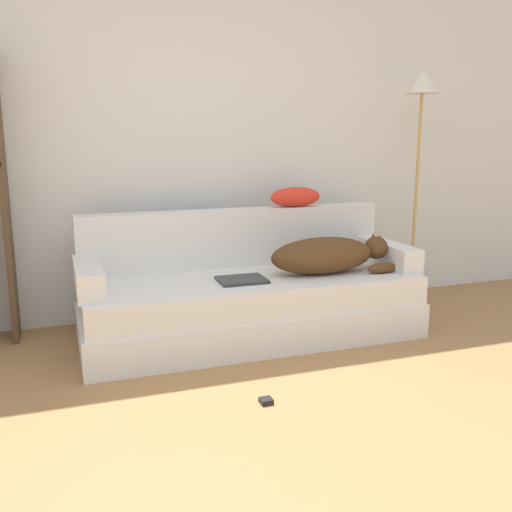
{
  "coord_description": "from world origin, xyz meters",
  "views": [
    {
      "loc": [
        -0.92,
        -1.55,
        1.27
      ],
      "look_at": [
        0.21,
        1.65,
        0.55
      ],
      "focal_mm": 40.0,
      "sensor_mm": 36.0,
      "label": 1
    }
  ],
  "objects_px": {
    "couch": "(251,307)",
    "floor_lamp": "(420,122)",
    "laptop": "(242,280)",
    "power_adapter": "(266,401)",
    "dog": "(328,255)",
    "throw_pillow": "(295,197)"
  },
  "relations": [
    {
      "from": "couch",
      "to": "floor_lamp",
      "type": "bearing_deg",
      "value": 11.32
    },
    {
      "from": "dog",
      "to": "throw_pillow",
      "type": "bearing_deg",
      "value": 97.83
    },
    {
      "from": "dog",
      "to": "floor_lamp",
      "type": "distance_m",
      "value": 1.28
    },
    {
      "from": "dog",
      "to": "floor_lamp",
      "type": "height_order",
      "value": "floor_lamp"
    },
    {
      "from": "floor_lamp",
      "to": "couch",
      "type": "bearing_deg",
      "value": -168.68
    },
    {
      "from": "couch",
      "to": "dog",
      "type": "bearing_deg",
      "value": -9.93
    },
    {
      "from": "couch",
      "to": "floor_lamp",
      "type": "xyz_separation_m",
      "value": [
        1.39,
        0.28,
        1.16
      ]
    },
    {
      "from": "couch",
      "to": "floor_lamp",
      "type": "height_order",
      "value": "floor_lamp"
    },
    {
      "from": "floor_lamp",
      "to": "power_adapter",
      "type": "height_order",
      "value": "floor_lamp"
    },
    {
      "from": "couch",
      "to": "power_adapter",
      "type": "relative_size",
      "value": 35.56
    },
    {
      "from": "laptop",
      "to": "power_adapter",
      "type": "height_order",
      "value": "laptop"
    },
    {
      "from": "dog",
      "to": "power_adapter",
      "type": "distance_m",
      "value": 1.21
    },
    {
      "from": "couch",
      "to": "throw_pillow",
      "type": "bearing_deg",
      "value": 36.48
    },
    {
      "from": "dog",
      "to": "laptop",
      "type": "distance_m",
      "value": 0.6
    },
    {
      "from": "throw_pillow",
      "to": "power_adapter",
      "type": "height_order",
      "value": "throw_pillow"
    },
    {
      "from": "couch",
      "to": "floor_lamp",
      "type": "relative_size",
      "value": 1.22
    },
    {
      "from": "floor_lamp",
      "to": "power_adapter",
      "type": "bearing_deg",
      "value": -143.77
    },
    {
      "from": "laptop",
      "to": "power_adapter",
      "type": "distance_m",
      "value": 0.91
    },
    {
      "from": "laptop",
      "to": "floor_lamp",
      "type": "xyz_separation_m",
      "value": [
        1.48,
        0.38,
        0.95
      ]
    },
    {
      "from": "couch",
      "to": "power_adapter",
      "type": "bearing_deg",
      "value": -104.56
    },
    {
      "from": "power_adapter",
      "to": "throw_pillow",
      "type": "bearing_deg",
      "value": 61.38
    },
    {
      "from": "dog",
      "to": "couch",
      "type": "bearing_deg",
      "value": 170.07
    }
  ]
}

